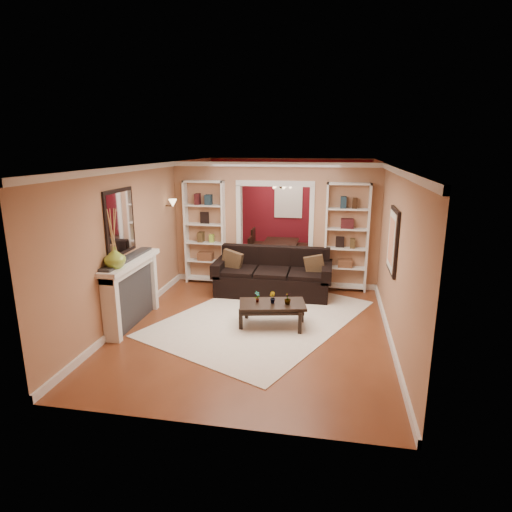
% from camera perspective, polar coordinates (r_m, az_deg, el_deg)
% --- Properties ---
extents(floor, '(8.00, 8.00, 0.00)m').
position_cam_1_polar(floor, '(8.64, 1.34, -6.05)').
color(floor, brown).
rests_on(floor, ground).
extents(ceiling, '(8.00, 8.00, 0.00)m').
position_cam_1_polar(ceiling, '(8.09, 1.45, 12.15)').
color(ceiling, white).
rests_on(ceiling, ground).
extents(wall_back, '(8.00, 0.00, 8.00)m').
position_cam_1_polar(wall_back, '(12.17, 4.36, 6.52)').
color(wall_back, tan).
rests_on(wall_back, ground).
extents(wall_front, '(8.00, 0.00, 8.00)m').
position_cam_1_polar(wall_front, '(4.51, -6.65, -7.51)').
color(wall_front, tan).
rests_on(wall_front, ground).
extents(wall_left, '(0.00, 8.00, 8.00)m').
position_cam_1_polar(wall_left, '(8.88, -13.12, 3.21)').
color(wall_left, tan).
rests_on(wall_left, ground).
extents(wall_right, '(0.00, 8.00, 8.00)m').
position_cam_1_polar(wall_right, '(8.22, 17.08, 2.06)').
color(wall_right, tan).
rests_on(wall_right, ground).
extents(partition_wall, '(4.50, 0.15, 2.70)m').
position_cam_1_polar(partition_wall, '(9.43, 2.53, 4.21)').
color(partition_wall, tan).
rests_on(partition_wall, floor).
extents(red_back_panel, '(4.44, 0.04, 2.64)m').
position_cam_1_polar(red_back_panel, '(12.15, 4.34, 6.36)').
color(red_back_panel, maroon).
rests_on(red_back_panel, floor).
extents(dining_window, '(0.78, 0.03, 0.98)m').
position_cam_1_polar(dining_window, '(12.08, 4.34, 7.41)').
color(dining_window, '#8CA5CC').
rests_on(dining_window, wall_back).
extents(area_rug, '(4.11, 4.65, 0.01)m').
position_cam_1_polar(area_rug, '(7.83, 0.77, -8.23)').
color(area_rug, white).
rests_on(area_rug, floor).
extents(sofa, '(2.42, 1.05, 0.95)m').
position_cam_1_polar(sofa, '(8.90, 2.23, -2.22)').
color(sofa, black).
rests_on(sofa, floor).
extents(pillow_left, '(0.44, 0.22, 0.43)m').
position_cam_1_polar(pillow_left, '(8.98, -3.21, -0.73)').
color(pillow_left, brown).
rests_on(pillow_left, sofa).
extents(pillow_right, '(0.39, 0.13, 0.39)m').
position_cam_1_polar(pillow_right, '(8.75, 7.80, -1.39)').
color(pillow_right, brown).
rests_on(pillow_right, sofa).
extents(coffee_table, '(1.22, 0.82, 0.42)m').
position_cam_1_polar(coffee_table, '(7.43, 2.16, -7.81)').
color(coffee_table, black).
rests_on(coffee_table, floor).
extents(plant_left, '(0.12, 0.12, 0.20)m').
position_cam_1_polar(plant_left, '(7.36, 0.17, -5.44)').
color(plant_left, '#336626').
rests_on(plant_left, coffee_table).
extents(plant_center, '(0.14, 0.14, 0.20)m').
position_cam_1_polar(plant_center, '(7.32, 2.19, -5.56)').
color(plant_center, '#336626').
rests_on(plant_center, coffee_table).
extents(plant_right, '(0.16, 0.16, 0.20)m').
position_cam_1_polar(plant_right, '(7.29, 4.23, -5.68)').
color(plant_right, '#336626').
rests_on(plant_right, coffee_table).
extents(bookshelf_left, '(0.90, 0.30, 2.30)m').
position_cam_1_polar(bookshelf_left, '(9.63, -6.81, 3.13)').
color(bookshelf_left, white).
rests_on(bookshelf_left, floor).
extents(bookshelf_right, '(0.90, 0.30, 2.30)m').
position_cam_1_polar(bookshelf_right, '(9.22, 11.97, 2.40)').
color(bookshelf_right, white).
rests_on(bookshelf_right, floor).
extents(fireplace, '(0.32, 1.70, 1.16)m').
position_cam_1_polar(fireplace, '(7.70, -16.07, -4.65)').
color(fireplace, white).
rests_on(fireplace, floor).
extents(vase, '(0.41, 0.41, 0.35)m').
position_cam_1_polar(vase, '(7.06, -18.32, -0.18)').
color(vase, '#8DB339').
rests_on(vase, fireplace).
extents(mirror, '(0.03, 0.95, 1.10)m').
position_cam_1_polar(mirror, '(7.47, -17.69, 4.32)').
color(mirror, silver).
rests_on(mirror, wall_left).
extents(wall_sconce, '(0.18, 0.18, 0.22)m').
position_cam_1_polar(wall_sconce, '(9.27, -11.38, 6.77)').
color(wall_sconce, '#FFE0A5').
rests_on(wall_sconce, wall_left).
extents(framed_art, '(0.04, 0.85, 1.05)m').
position_cam_1_polar(framed_art, '(7.21, 17.74, 1.94)').
color(framed_art, black).
rests_on(framed_art, wall_right).
extents(dining_table, '(1.60, 0.89, 0.56)m').
position_cam_1_polar(dining_table, '(11.21, 3.32, 0.27)').
color(dining_table, black).
rests_on(dining_table, floor).
extents(dining_chair_nw, '(0.48, 0.48, 0.79)m').
position_cam_1_polar(dining_chair_nw, '(10.97, 0.28, 0.59)').
color(dining_chair_nw, black).
rests_on(dining_chair_nw, floor).
extents(dining_chair_ne, '(0.54, 0.54, 0.89)m').
position_cam_1_polar(dining_chair_ne, '(10.83, 6.02, 0.60)').
color(dining_chair_ne, black).
rests_on(dining_chair_ne, floor).
extents(dining_chair_sw, '(0.51, 0.51, 0.90)m').
position_cam_1_polar(dining_chair_sw, '(11.53, 0.80, 1.57)').
color(dining_chair_sw, black).
rests_on(dining_chair_sw, floor).
extents(dining_chair_se, '(0.56, 0.56, 0.91)m').
position_cam_1_polar(dining_chair_se, '(11.41, 6.26, 1.36)').
color(dining_chair_se, black).
rests_on(dining_chair_se, floor).
extents(chandelier, '(0.50, 0.50, 0.30)m').
position_cam_1_polar(chandelier, '(10.81, 3.68, 9.10)').
color(chandelier, '#3B291A').
rests_on(chandelier, ceiling).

